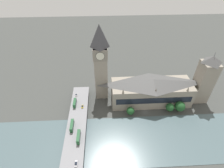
{
  "coord_description": "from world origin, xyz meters",
  "views": [
    {
      "loc": [
        -115.81,
        39.2,
        130.61
      ],
      "look_at": [
        21.05,
        31.83,
        20.33
      ],
      "focal_mm": 28.0,
      "sensor_mm": 36.0,
      "label": 1
    }
  ],
  "objects": [
    {
      "name": "ground_plane",
      "position": [
        0.0,
        0.0,
        0.0
      ],
      "size": [
        600.0,
        600.0,
        0.0
      ],
      "primitive_type": "plane",
      "color": "#424442"
    },
    {
      "name": "road_bridge",
      "position": [
        -30.67,
        65.13,
        5.19
      ],
      "size": [
        130.67,
        16.83,
        6.44
      ],
      "color": "slate",
      "rests_on": "ground_plane"
    },
    {
      "name": "car_northbound_mid",
      "position": [
        4.13,
        61.68,
        7.13
      ],
      "size": [
        3.89,
        1.76,
        1.39
      ],
      "color": "gold",
      "rests_on": "road_bridge"
    },
    {
      "name": "river_water",
      "position": [
        -30.67,
        0.0,
        0.15
      ],
      "size": [
        49.34,
        360.0,
        0.3
      ],
      "primitive_type": "cube",
      "color": "#4C6066",
      "rests_on": "ground_plane"
    },
    {
      "name": "parliament_hall",
      "position": [
        16.2,
        -8.0,
        14.05
      ],
      "size": [
        26.86,
        80.19,
        28.26
      ],
      "color": "gray",
      "rests_on": "ground_plane"
    },
    {
      "name": "clock_tower",
      "position": [
        28.25,
        42.41,
        41.72
      ],
      "size": [
        13.85,
        13.85,
        79.01
      ],
      "color": "gray",
      "rests_on": "ground_plane"
    },
    {
      "name": "tree_embankment_far",
      "position": [
        -2.58,
        15.33,
        5.41
      ],
      "size": [
        7.6,
        7.6,
        9.22
      ],
      "color": "brown",
      "rests_on": "ground_plane"
    },
    {
      "name": "double_decker_bus_lead",
      "position": [
        -19.75,
        68.54,
        8.99
      ],
      "size": [
        11.86,
        2.48,
        4.63
      ],
      "color": "#235B33",
      "rests_on": "road_bridge"
    },
    {
      "name": "double_decker_bus_mid",
      "position": [
        -31.55,
        61.78,
        9.18
      ],
      "size": [
        11.91,
        2.47,
        4.97
      ],
      "color": "#235B33",
      "rests_on": "road_bridge"
    },
    {
      "name": "tree_embankment_mid",
      "position": [
        -1.0,
        -23.52,
        6.53
      ],
      "size": [
        7.98,
        7.98,
        10.53
      ],
      "color": "brown",
      "rests_on": "ground_plane"
    },
    {
      "name": "car_southbound_lead",
      "position": [
        -52.63,
        61.76,
        7.14
      ],
      "size": [
        4.5,
        1.94,
        1.39
      ],
      "color": "silver",
      "rests_on": "road_bridge"
    },
    {
      "name": "tree_embankment_near",
      "position": [
        -1.07,
        -33.27,
        7.27
      ],
      "size": [
        9.81,
        9.81,
        12.18
      ],
      "color": "brown",
      "rests_on": "ground_plane"
    },
    {
      "name": "victoria_tower",
      "position": [
        16.26,
        -59.57,
        26.04
      ],
      "size": [
        14.95,
        14.95,
        56.08
      ],
      "color": "gray",
      "rests_on": "ground_plane"
    },
    {
      "name": "car_southbound_mid",
      "position": [
        21.38,
        69.31,
        7.11
      ],
      "size": [
        4.28,
        1.89,
        1.31
      ],
      "color": "silver",
      "rests_on": "road_bridge"
    },
    {
      "name": "double_decker_bus_rear",
      "position": [
        7.58,
        69.18,
        9.01
      ],
      "size": [
        10.46,
        2.56,
        4.64
      ],
      "color": "#235B33",
      "rests_on": "road_bridge"
    }
  ]
}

